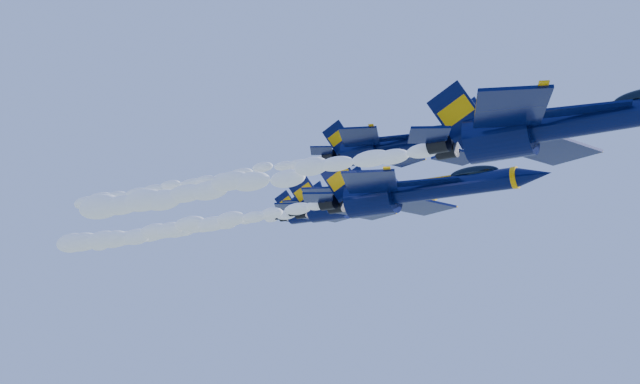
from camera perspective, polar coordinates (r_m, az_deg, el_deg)
The scene contains 10 objects.
jet_lead at distance 50.70m, azimuth 16.87°, elevation 4.65°, with size 19.31×15.84×7.18m.
smoke_trail_jet_lead at distance 60.08m, azimuth -5.79°, elevation 0.62°, with size 31.29×2.00×1.80m, color white.
jet_second at distance 62.50m, azimuth 6.81°, elevation 0.09°, with size 18.51×15.19×6.88m.
smoke_trail_jet_second at distance 74.52m, azimuth -10.07°, elevation -2.54°, with size 31.29×1.91×1.72m, color white.
jet_third at distance 70.14m, azimuth 5.23°, elevation 3.36°, with size 15.29×12.54×5.68m.
smoke_trail_jet_third at distance 81.35m, azimuth -9.09°, elevation 0.65°, with size 31.29×1.58×1.42m, color white.
jet_fourth at distance 84.04m, azimuth 2.92°, elevation -0.68°, with size 19.16×15.72×7.12m.
smoke_trail_jet_fourth at distance 96.81m, azimuth -9.75°, elevation -2.63°, with size 31.29×1.98×1.78m, color white.
jet_fifth at distance 93.75m, azimuth 0.34°, elevation -1.26°, with size 14.92×12.24×5.54m.
smoke_trail_jet_fifth at distance 106.01m, azimuth -10.08°, elevation -2.83°, with size 31.29×1.54×1.39m, color white.
Camera 1 is at (28.67, -58.72, 134.03)m, focal length 45.00 mm.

